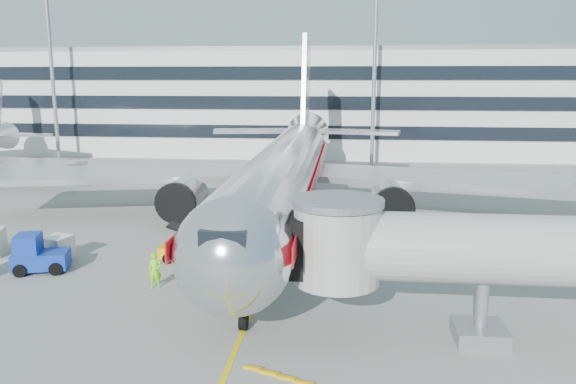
# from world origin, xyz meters

# --- Properties ---
(ground) EXTENTS (180.00, 180.00, 0.00)m
(ground) POSITION_xyz_m (0.00, 0.00, 0.00)
(ground) COLOR gray
(ground) RESTS_ON ground
(lead_in_line) EXTENTS (0.25, 70.00, 0.01)m
(lead_in_line) POSITION_xyz_m (0.00, 10.00, 0.01)
(lead_in_line) COLOR yellow
(lead_in_line) RESTS_ON ground
(main_jet) EXTENTS (50.95, 48.70, 16.06)m
(main_jet) POSITION_xyz_m (0.00, 11.72, 4.23)
(main_jet) COLOR silver
(main_jet) RESTS_ON ground
(jet_bridge) EXTENTS (17.80, 4.50, 7.00)m
(jet_bridge) POSITION_xyz_m (12.18, -8.00, 3.87)
(jet_bridge) COLOR silver
(jet_bridge) RESTS_ON ground
(terminal) EXTENTS (150.00, 24.25, 15.60)m
(terminal) POSITION_xyz_m (0.00, 57.95, 7.80)
(terminal) COLOR silver
(terminal) RESTS_ON ground
(light_mast_west) EXTENTS (2.40, 1.20, 25.45)m
(light_mast_west) POSITION_xyz_m (-35.00, 42.00, 14.88)
(light_mast_west) COLOR gray
(light_mast_west) RESTS_ON ground
(light_mast_centre) EXTENTS (2.40, 1.20, 25.45)m
(light_mast_centre) POSITION_xyz_m (8.00, 42.00, 14.88)
(light_mast_centre) COLOR gray
(light_mast_centre) RESTS_ON ground
(belt_loader) EXTENTS (4.98, 1.95, 2.37)m
(belt_loader) POSITION_xyz_m (-4.63, 1.49, 0.67)
(belt_loader) COLOR #DDA309
(belt_loader) RESTS_ON ground
(baggage_tug) EXTENTS (3.42, 2.61, 2.31)m
(baggage_tug) POSITION_xyz_m (-13.59, -1.43, 1.00)
(baggage_tug) COLOR #0E2F9E
(baggage_tug) RESTS_ON ground
(cargo_container_front) EXTENTS (1.86, 1.86, 1.59)m
(cargo_container_front) POSITION_xyz_m (-13.40, 0.65, 0.80)
(cargo_container_front) COLOR silver
(cargo_container_front) RESTS_ON ground
(ramp_worker) EXTENTS (0.85, 0.69, 2.01)m
(ramp_worker) POSITION_xyz_m (-5.74, -3.32, 1.00)
(ramp_worker) COLOR #81ED18
(ramp_worker) RESTS_ON ground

